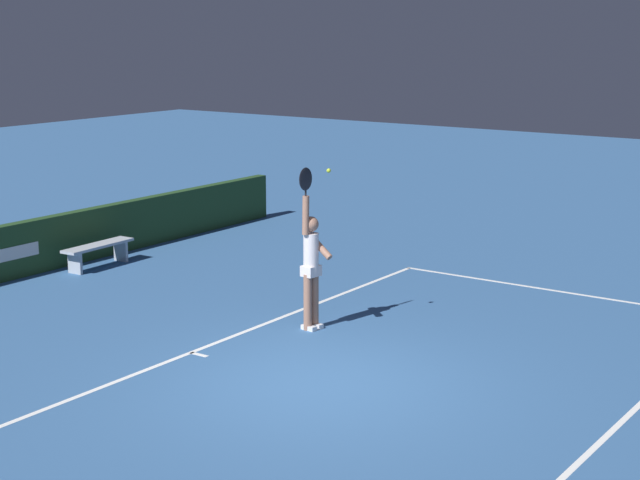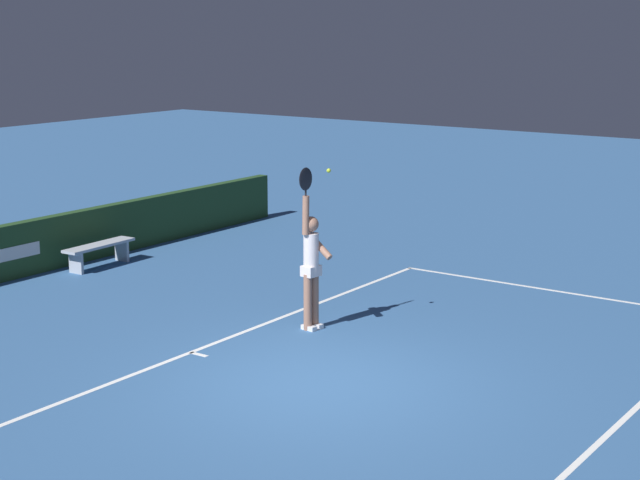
{
  "view_description": "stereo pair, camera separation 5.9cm",
  "coord_description": "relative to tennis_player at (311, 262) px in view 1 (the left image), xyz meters",
  "views": [
    {
      "loc": [
        -10.09,
        -7.04,
        4.53
      ],
      "look_at": [
        1.78,
        1.24,
        1.42
      ],
      "focal_mm": 57.05,
      "sensor_mm": 36.0,
      "label": 1
    },
    {
      "loc": [
        -10.06,
        -7.09,
        4.53
      ],
      "look_at": [
        1.78,
        1.24,
        1.42
      ],
      "focal_mm": 57.05,
      "sensor_mm": 36.0,
      "label": 2
    }
  ],
  "objects": [
    {
      "name": "courtside_bench_near",
      "position": [
        0.91,
        5.56,
        -0.68
      ],
      "size": [
        1.58,
        0.41,
        0.45
      ],
      "color": "#AAB2BD",
      "rests_on": "ground"
    },
    {
      "name": "tennis_player",
      "position": [
        0.0,
        0.0,
        0.0
      ],
      "size": [
        0.45,
        0.49,
        2.47
      ],
      "color": "#9F6F59",
      "rests_on": "ground"
    },
    {
      "name": "court_lines",
      "position": [
        -1.89,
        -2.15,
        -1.03
      ],
      "size": [
        12.28,
        5.87,
        0.0
      ],
      "color": "white",
      "rests_on": "ground"
    },
    {
      "name": "tennis_ball",
      "position": [
        0.02,
        -0.3,
        1.4
      ],
      "size": [
        0.06,
        0.06,
        0.06
      ],
      "color": "#C7E332"
    },
    {
      "name": "ground_plane",
      "position": [
        -1.89,
        -1.48,
        -1.03
      ],
      "size": [
        60.0,
        60.0,
        0.0
      ],
      "primitive_type": "plane",
      "color": "#345E91"
    }
  ]
}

